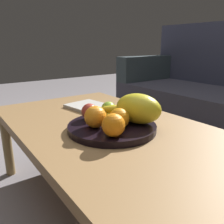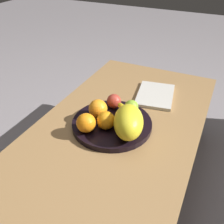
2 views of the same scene
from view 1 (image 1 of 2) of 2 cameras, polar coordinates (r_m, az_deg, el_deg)
The scene contains 11 objects.
ground_plane at distance 1.16m, azimuth -0.26°, elevation -22.40°, with size 8.00×8.00×0.00m, color gray.
coffee_table at distance 0.98m, azimuth -0.29°, elevation -5.67°, with size 1.24×0.69×0.40m.
fruit_bowl at distance 0.92m, azimuth 0.00°, elevation -3.75°, with size 0.35×0.35×0.03m, color black.
melon_large_front at distance 0.92m, azimuth 6.47°, elevation 0.86°, with size 0.19×0.12×0.12m, color yellow.
orange_front at distance 0.87m, azimuth -4.13°, elevation -1.20°, with size 0.08×0.08×0.08m, color orange.
orange_left at distance 0.78m, azimuth 0.35°, elevation -3.24°, with size 0.08×0.08×0.08m, color orange.
orange_right at distance 0.86m, azimuth 1.76°, elevation -1.57°, with size 0.08×0.08×0.08m, color orange.
apple_front at distance 1.01m, azimuth -0.88°, elevation 0.76°, with size 0.06×0.06×0.06m, color #81AD2F.
apple_left at distance 0.97m, azimuth -5.57°, elevation 0.12°, with size 0.07×0.07×0.07m, color #AA3629.
banana_bunch at distance 0.95m, azimuth 1.16°, elevation -0.49°, with size 0.16×0.14×0.06m.
magazine at distance 1.23m, azimuth -5.21°, elevation 1.24°, with size 0.25×0.18×0.02m, color beige.
Camera 1 is at (0.74, -0.53, 0.73)m, focal length 37.15 mm.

